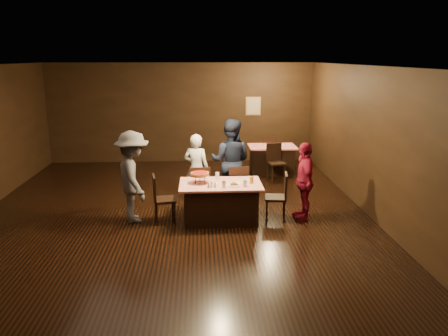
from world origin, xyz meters
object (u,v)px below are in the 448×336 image
(chair_far_left, at_px, (200,187))
(chair_end_left, at_px, (164,199))
(back_table, at_px, (272,159))
(chair_back_far, at_px, (269,152))
(diner_grey_knit, at_px, (133,177))
(chair_back_near, at_px, (276,162))
(diner_white_jacket, at_px, (196,169))
(main_table, at_px, (221,202))
(diner_red_shirt, at_px, (304,181))
(glass_front_left, at_px, (224,184))
(pizza_stand, at_px, (200,174))
(glass_front_right, at_px, (245,183))
(chair_end_right, at_px, (276,197))
(diner_navy_hoodie, at_px, (231,161))
(glass_back, at_px, (217,176))
(glass_amber, at_px, (251,180))
(chair_far_right, at_px, (237,186))
(plate_empty, at_px, (248,180))

(chair_far_left, relative_size, chair_end_left, 1.00)
(back_table, relative_size, chair_back_far, 1.37)
(chair_end_left, height_order, diner_grey_knit, diner_grey_knit)
(back_table, xyz_separation_m, chair_back_far, (0.00, 0.60, 0.09))
(chair_back_near, relative_size, diner_white_jacket, 0.61)
(main_table, distance_m, chair_far_left, 0.85)
(back_table, bearing_deg, diner_red_shirt, -89.09)
(diner_white_jacket, height_order, glass_front_left, diner_white_jacket)
(pizza_stand, height_order, glass_front_right, pizza_stand)
(chair_back_near, bearing_deg, glass_front_left, -128.66)
(back_table, bearing_deg, glass_front_right, -106.86)
(chair_end_right, bearing_deg, main_table, -80.72)
(diner_navy_hoodie, height_order, glass_front_right, diner_navy_hoodie)
(glass_back, bearing_deg, glass_amber, -28.30)
(chair_far_right, height_order, glass_front_left, chair_far_right)
(chair_back_far, bearing_deg, diner_white_jacket, 56.94)
(diner_red_shirt, bearing_deg, chair_far_right, -117.71)
(main_table, xyz_separation_m, chair_far_left, (-0.40, 0.75, 0.09))
(chair_far_left, height_order, chair_back_far, same)
(main_table, height_order, chair_back_far, chair_back_far)
(main_table, distance_m, pizza_stand, 0.70)
(diner_white_jacket, distance_m, diner_grey_knit, 1.61)
(diner_red_shirt, relative_size, pizza_stand, 4.11)
(chair_end_left, height_order, chair_back_near, same)
(plate_empty, distance_m, glass_front_right, 0.42)
(glass_amber, bearing_deg, plate_empty, 104.04)
(back_table, height_order, glass_back, glass_back)
(diner_grey_knit, bearing_deg, glass_back, -103.28)
(back_table, relative_size, glass_back, 9.29)
(plate_empty, bearing_deg, chair_far_left, 147.72)
(plate_empty, relative_size, glass_front_right, 1.79)
(chair_end_right, bearing_deg, back_table, -178.82)
(chair_far_right, height_order, glass_back, chair_far_right)
(chair_back_far, xyz_separation_m, diner_grey_knit, (-3.31, -4.09, 0.43))
(main_table, relative_size, chair_far_left, 1.68)
(chair_end_left, relative_size, plate_empty, 3.80)
(glass_front_left, bearing_deg, glass_back, 99.46)
(main_table, relative_size, chair_end_right, 1.68)
(pizza_stand, bearing_deg, chair_back_far, 64.01)
(chair_end_right, bearing_deg, diner_navy_hoodie, -134.80)
(chair_end_right, xyz_separation_m, pizza_stand, (-1.50, 0.05, 0.48))
(diner_red_shirt, height_order, glass_front_right, diner_red_shirt)
(chair_far_right, relative_size, chair_back_far, 1.00)
(back_table, distance_m, chair_back_near, 0.71)
(chair_back_near, xyz_separation_m, chair_back_far, (0.00, 1.30, 0.00))
(back_table, xyz_separation_m, glass_front_left, (-1.56, -3.87, 0.46))
(plate_empty, distance_m, glass_back, 0.62)
(glass_amber, bearing_deg, glass_front_right, -126.87)
(plate_empty, bearing_deg, diner_navy_hoodie, 105.49)
(chair_end_left, height_order, plate_empty, chair_end_left)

